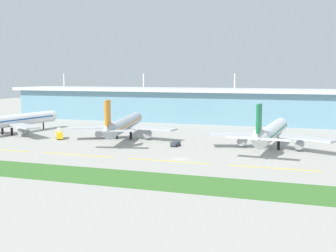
{
  "coord_description": "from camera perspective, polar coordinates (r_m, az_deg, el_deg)",
  "views": [
    {
      "loc": [
        40.07,
        -134.55,
        28.47
      ],
      "look_at": [
        -15.13,
        31.61,
        7.0
      ],
      "focal_mm": 45.06,
      "sensor_mm": 36.0,
      "label": 1
    }
  ],
  "objects": [
    {
      "name": "ground_plane",
      "position": [
        143.25,
        1.76,
        -4.48
      ],
      "size": [
        600.0,
        600.0,
        0.0
      ],
      "primitive_type": "plane",
      "color": "#A8A59E"
    },
    {
      "name": "terminal_building",
      "position": [
        251.19,
        9.16,
        2.74
      ],
      "size": [
        288.0,
        34.0,
        29.05
      ],
      "color": "#6693A8",
      "rests_on": "ground"
    },
    {
      "name": "airliner_nearest",
      "position": [
        213.46,
        -20.69,
        0.62
      ],
      "size": [
        48.11,
        65.13,
        18.9
      ],
      "color": "white",
      "rests_on": "ground"
    },
    {
      "name": "airliner_near_middle",
      "position": [
        188.03,
        -5.94,
        0.23
      ],
      "size": [
        47.78,
        65.39,
        18.9
      ],
      "color": "#ADB2BC",
      "rests_on": "ground"
    },
    {
      "name": "airliner_far_middle",
      "position": [
        166.92,
        13.76,
        -0.79
      ],
      "size": [
        48.65,
        60.06,
        18.9
      ],
      "color": "silver",
      "rests_on": "ground"
    },
    {
      "name": "taxiway_stripe_mid_west",
      "position": [
        153.64,
        -12.13,
        -3.84
      ],
      "size": [
        28.0,
        0.7,
        0.04
      ],
      "primitive_type": "cube",
      "color": "yellow",
      "rests_on": "ground"
    },
    {
      "name": "taxiway_stripe_centre",
      "position": [
        139.72,
        0.02,
        -4.76
      ],
      "size": [
        28.0,
        0.7,
        0.04
      ],
      "primitive_type": "cube",
      "color": "yellow",
      "rests_on": "ground"
    },
    {
      "name": "taxiway_stripe_mid_east",
      "position": [
        133.22,
        14.11,
        -5.55
      ],
      "size": [
        28.0,
        0.7,
        0.04
      ],
      "primitive_type": "cube",
      "color": "yellow",
      "rests_on": "ground"
    },
    {
      "name": "grass_verge",
      "position": [
        114.83,
        -2.67,
        -7.35
      ],
      "size": [
        300.0,
        18.0,
        0.1
      ],
      "primitive_type": "cube",
      "color": "#3D702D",
      "rests_on": "ground"
    },
    {
      "name": "pushback_tug",
      "position": [
        167.49,
        1.02,
        -2.42
      ],
      "size": [
        3.21,
        4.77,
        1.85
      ],
      "color": "#333842",
      "rests_on": "ground"
    },
    {
      "name": "fuel_truck",
      "position": [
        192.97,
        -14.48,
        -1.04
      ],
      "size": [
        6.37,
        7.34,
        4.95
      ],
      "color": "gold",
      "rests_on": "ground"
    }
  ]
}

